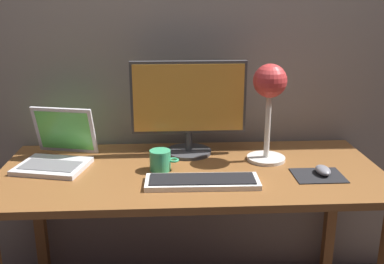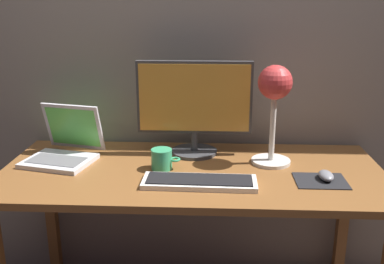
# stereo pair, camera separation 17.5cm
# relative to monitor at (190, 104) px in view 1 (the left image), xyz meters

# --- Properties ---
(back_wall) EXTENTS (4.80, 0.06, 2.60)m
(back_wall) POSITION_rel_monitor_xyz_m (-0.00, 0.20, 0.32)
(back_wall) COLOR gray
(back_wall) RESTS_ON ground
(desk) EXTENTS (1.60, 0.70, 0.74)m
(desk) POSITION_rel_monitor_xyz_m (-0.00, -0.20, -0.31)
(desk) COLOR brown
(desk) RESTS_ON ground
(monitor) EXTENTS (0.51, 0.21, 0.43)m
(monitor) POSITION_rel_monitor_xyz_m (0.00, 0.00, 0.00)
(monitor) COLOR #38383A
(monitor) RESTS_ON desk
(keyboard_main) EXTENTS (0.44, 0.15, 0.03)m
(keyboard_main) POSITION_rel_monitor_xyz_m (0.03, -0.35, -0.22)
(keyboard_main) COLOR silver
(keyboard_main) RESTS_ON desk
(laptop) EXTENTS (0.34, 0.34, 0.24)m
(laptop) POSITION_rel_monitor_xyz_m (-0.57, -0.09, -0.17)
(laptop) COLOR silver
(laptop) RESTS_ON desk
(desk_lamp) EXTENTS (0.17, 0.17, 0.43)m
(desk_lamp) POSITION_rel_monitor_xyz_m (0.33, -0.11, 0.07)
(desk_lamp) COLOR beige
(desk_lamp) RESTS_ON desk
(mousepad) EXTENTS (0.20, 0.16, 0.00)m
(mousepad) POSITION_rel_monitor_xyz_m (0.51, -0.30, -0.23)
(mousepad) COLOR black
(mousepad) RESTS_ON desk
(mouse) EXTENTS (0.06, 0.10, 0.03)m
(mouse) POSITION_rel_monitor_xyz_m (0.53, -0.29, -0.22)
(mouse) COLOR slate
(mouse) RESTS_ON mousepad
(coffee_mug) EXTENTS (0.12, 0.09, 0.09)m
(coffee_mug) POSITION_rel_monitor_xyz_m (-0.13, -0.19, -0.19)
(coffee_mug) COLOR #339966
(coffee_mug) RESTS_ON desk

